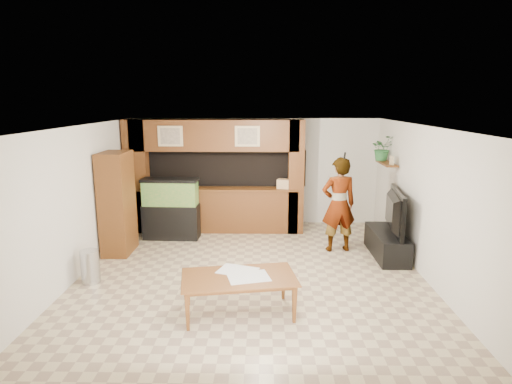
{
  "coord_description": "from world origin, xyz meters",
  "views": [
    {
      "loc": [
        0.21,
        -7.17,
        3.03
      ],
      "look_at": [
        0.07,
        0.6,
        1.35
      ],
      "focal_mm": 30.0,
      "sensor_mm": 36.0,
      "label": 1
    }
  ],
  "objects_px": {
    "aquarium": "(171,209)",
    "person": "(339,205)",
    "pantry_cabinet": "(117,203)",
    "television": "(389,211)",
    "dining_table": "(239,296)"
  },
  "relations": [
    {
      "from": "person",
      "to": "pantry_cabinet",
      "type": "bearing_deg",
      "value": -6.64
    },
    {
      "from": "aquarium",
      "to": "person",
      "type": "distance_m",
      "value": 3.65
    },
    {
      "from": "pantry_cabinet",
      "to": "person",
      "type": "xyz_separation_m",
      "value": [
        4.43,
        0.19,
        -0.05
      ]
    },
    {
      "from": "television",
      "to": "person",
      "type": "xyz_separation_m",
      "value": [
        -0.92,
        0.32,
        0.05
      ]
    },
    {
      "from": "dining_table",
      "to": "person",
      "type": "bearing_deg",
      "value": 46.59
    },
    {
      "from": "pantry_cabinet",
      "to": "person",
      "type": "relative_size",
      "value": 1.06
    },
    {
      "from": "aquarium",
      "to": "pantry_cabinet",
      "type": "bearing_deg",
      "value": -131.11
    },
    {
      "from": "television",
      "to": "person",
      "type": "height_order",
      "value": "person"
    },
    {
      "from": "person",
      "to": "dining_table",
      "type": "distance_m",
      "value": 3.38
    },
    {
      "from": "pantry_cabinet",
      "to": "aquarium",
      "type": "bearing_deg",
      "value": 46.77
    },
    {
      "from": "aquarium",
      "to": "person",
      "type": "xyz_separation_m",
      "value": [
        3.56,
        -0.73,
        0.3
      ]
    },
    {
      "from": "aquarium",
      "to": "television",
      "type": "xyz_separation_m",
      "value": [
        4.49,
        -1.05,
        0.25
      ]
    },
    {
      "from": "pantry_cabinet",
      "to": "television",
      "type": "bearing_deg",
      "value": -1.36
    },
    {
      "from": "pantry_cabinet",
      "to": "dining_table",
      "type": "height_order",
      "value": "pantry_cabinet"
    },
    {
      "from": "person",
      "to": "dining_table",
      "type": "relative_size",
      "value": 1.19
    }
  ]
}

